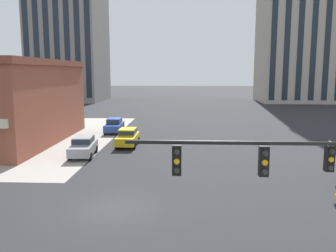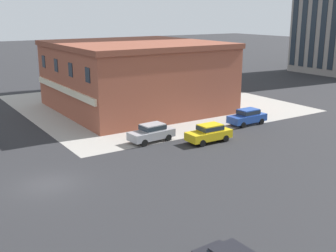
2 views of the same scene
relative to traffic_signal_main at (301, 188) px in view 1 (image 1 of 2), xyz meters
name	(u,v)px [view 1 (image 1 of 2)]	position (x,y,z in m)	size (l,w,h in m)	color
ground_plane	(114,208)	(-7.30, 7.12, -3.59)	(320.00, 320.00, 0.00)	#262628
traffic_signal_main	(301,188)	(0.00, 0.00, 0.00)	(6.89, 2.09, 5.55)	black
car_main_southbound_near	(83,146)	(-12.18, 18.53, -2.67)	(2.16, 4.53, 1.68)	#99999E
car_main_southbound_far	(128,136)	(-9.12, 22.94, -2.67)	(1.89, 4.40, 1.68)	gold
car_cross_eastbound	(114,125)	(-11.91, 30.38, -2.67)	(1.98, 4.44, 1.68)	#23479E
residential_tower_skyline_right	(306,0)	(23.46, 75.54, 19.60)	(20.03, 14.35, 46.35)	#B2A899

